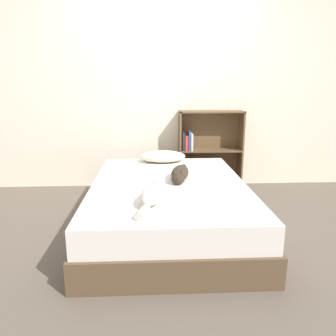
{
  "coord_description": "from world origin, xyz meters",
  "views": [
    {
      "loc": [
        -0.15,
        -2.93,
        1.35
      ],
      "look_at": [
        0.0,
        0.16,
        0.56
      ],
      "focal_mm": 35.0,
      "sensor_mm": 36.0,
      "label": 1
    }
  ],
  "objects_px": {
    "bed": "(169,206)",
    "bookshelf": "(208,149)",
    "pillow": "(163,156)",
    "cat_light": "(154,194)",
    "cat_dark": "(180,173)"
  },
  "relations": [
    {
      "from": "bed",
      "to": "bookshelf",
      "type": "xyz_separation_m",
      "value": [
        0.58,
        1.3,
        0.3
      ]
    },
    {
      "from": "pillow",
      "to": "cat_light",
      "type": "xyz_separation_m",
      "value": [
        -0.12,
        -1.35,
        -0.0
      ]
    },
    {
      "from": "bed",
      "to": "bookshelf",
      "type": "distance_m",
      "value": 1.46
    },
    {
      "from": "cat_light",
      "to": "cat_dark",
      "type": "height_order",
      "value": "cat_light"
    },
    {
      "from": "cat_dark",
      "to": "bed",
      "type": "bearing_deg",
      "value": -39.02
    },
    {
      "from": "cat_dark",
      "to": "bookshelf",
      "type": "bearing_deg",
      "value": 169.8
    },
    {
      "from": "bookshelf",
      "to": "pillow",
      "type": "bearing_deg",
      "value": -143.06
    },
    {
      "from": "pillow",
      "to": "bed",
      "type": "bearing_deg",
      "value": -88.09
    },
    {
      "from": "cat_light",
      "to": "bookshelf",
      "type": "bearing_deg",
      "value": -6.79
    },
    {
      "from": "cat_light",
      "to": "bookshelf",
      "type": "height_order",
      "value": "bookshelf"
    },
    {
      "from": "bed",
      "to": "cat_light",
      "type": "bearing_deg",
      "value": -106.08
    },
    {
      "from": "cat_dark",
      "to": "bookshelf",
      "type": "height_order",
      "value": "bookshelf"
    },
    {
      "from": "pillow",
      "to": "bookshelf",
      "type": "bearing_deg",
      "value": 36.94
    },
    {
      "from": "cat_light",
      "to": "bookshelf",
      "type": "distance_m",
      "value": 1.95
    },
    {
      "from": "cat_light",
      "to": "bookshelf",
      "type": "xyz_separation_m",
      "value": [
        0.73,
        1.81,
        -0.0
      ]
    }
  ]
}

